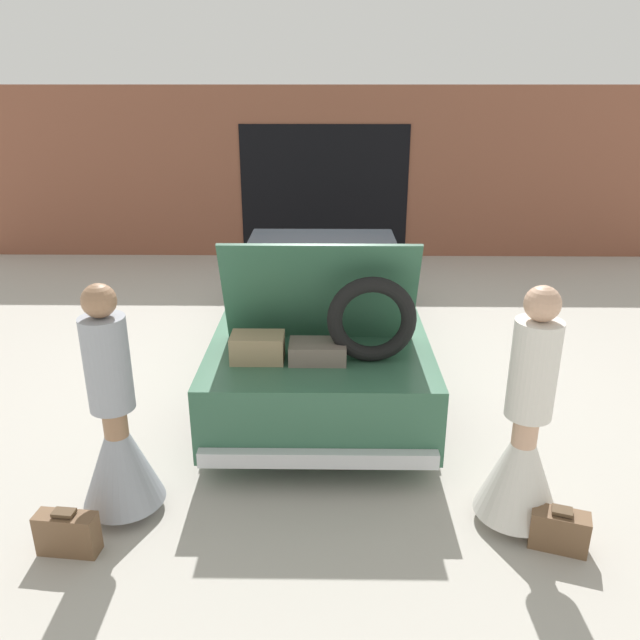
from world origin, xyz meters
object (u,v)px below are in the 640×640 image
Objects in this scene: suitcase_beside_left_person at (68,533)px; suitcase_beside_right_person at (559,530)px; car at (322,310)px; person_left at (117,435)px; person_right at (523,444)px.

suitcase_beside_left_person reaches higher than suitcase_beside_right_person.
person_left is (-1.37, -2.60, 0.04)m from car.
person_left is at bearing 77.82° from person_right.
person_right reaches higher than car.
person_right is 3.02m from suitcase_beside_left_person.
person_left is 4.29× the size of suitcase_beside_right_person.
person_right is at bearing -63.11° from car.
suitcase_beside_left_person is 3.17m from suitcase_beside_right_person.
person_left is 4.17× the size of suitcase_beside_left_person.
car is at bearing 158.06° from person_left.
person_right is (2.73, -0.09, 0.01)m from person_left.
car reaches higher than suitcase_beside_right_person.
suitcase_beside_right_person is (0.21, -0.27, -0.48)m from person_right.
car is 3.01m from person_right.
suitcase_beside_right_person is (1.57, -2.95, -0.43)m from car.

